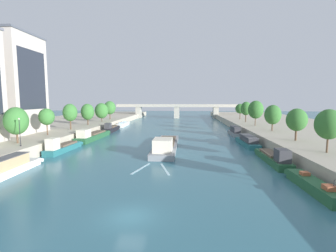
{
  "coord_description": "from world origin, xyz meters",
  "views": [
    {
      "loc": [
        4.76,
        -20.04,
        10.24
      ],
      "look_at": [
        0.0,
        46.47,
        2.96
      ],
      "focal_mm": 25.98,
      "sensor_mm": 36.0,
      "label": 1
    }
  ],
  "objects": [
    {
      "name": "moored_boat_right_far",
      "position": [
        19.08,
        19.62,
        0.88
      ],
      "size": [
        2.5,
        12.88,
        2.98
      ],
      "color": "#235633",
      "rests_on": "ground"
    },
    {
      "name": "tree_left_second",
      "position": [
        -25.33,
        65.39,
        6.22
      ],
      "size": [
        4.75,
        4.75,
        6.67
      ],
      "color": "brown",
      "rests_on": "quay_left"
    },
    {
      "name": "lamppost_left_bank",
      "position": [
        -23.33,
        18.97,
        4.93
      ],
      "size": [
        0.28,
        0.28,
        4.82
      ],
      "color": "black",
      "rests_on": "quay_left"
    },
    {
      "name": "building_left_far_end",
      "position": [
        -36.2,
        34.86,
        13.91
      ],
      "size": [
        11.27,
        12.73,
        23.2
      ],
      "color": "#BCB2A8",
      "rests_on": "quay_left"
    },
    {
      "name": "ground_plane",
      "position": [
        0.0,
        0.0,
        0.0
      ],
      "size": [
        400.0,
        400.0,
        0.0
      ],
      "primitive_type": "plane",
      "color": "#336675"
    },
    {
      "name": "quay_right",
      "position": [
        39.24,
        55.0,
        1.15
      ],
      "size": [
        36.0,
        170.0,
        2.3
      ],
      "primitive_type": "cube",
      "color": "#B2A893",
      "rests_on": "ground"
    },
    {
      "name": "tree_right_by_lamp",
      "position": [
        26.06,
        67.27,
        7.08
      ],
      "size": [
        3.68,
        3.68,
        7.19
      ],
      "color": "brown",
      "rests_on": "quay_right"
    },
    {
      "name": "tree_left_by_lamp",
      "position": [
        -26.06,
        31.78,
        6.41
      ],
      "size": [
        3.36,
        3.36,
        5.98
      ],
      "color": "brown",
      "rests_on": "quay_left"
    },
    {
      "name": "barge_midriver",
      "position": [
        0.78,
        29.19,
        0.93
      ],
      "size": [
        4.54,
        23.76,
        3.25
      ],
      "color": "gray",
      "rests_on": "ground"
    },
    {
      "name": "tree_right_second",
      "position": [
        27.06,
        80.87,
        6.51
      ],
      "size": [
        3.9,
        3.9,
        6.22
      ],
      "color": "brown",
      "rests_on": "quay_right"
    },
    {
      "name": "tree_left_past_mid",
      "position": [
        -25.88,
        54.14,
        6.38
      ],
      "size": [
        4.06,
        4.06,
        6.63
      ],
      "color": "brown",
      "rests_on": "quay_left"
    },
    {
      "name": "quay_left",
      "position": [
        -39.24,
        55.0,
        1.15
      ],
      "size": [
        36.0,
        170.0,
        2.3
      ],
      "primitive_type": "cube",
      "color": "#B2A893",
      "rests_on": "ground"
    },
    {
      "name": "wake_behind_barge",
      "position": [
        -0.01,
        14.81,
        0.01
      ],
      "size": [
        5.6,
        5.87,
        0.03
      ],
      "color": "#A5D1DB",
      "rests_on": "ground"
    },
    {
      "name": "tree_right_nearest",
      "position": [
        26.8,
        42.93,
        6.42
      ],
      "size": [
        4.07,
        4.07,
        6.6
      ],
      "color": "brown",
      "rests_on": "quay_right"
    },
    {
      "name": "bridge_far",
      "position": [
        0.0,
        113.66,
        4.94
      ],
      "size": [
        66.47,
        4.4,
        7.66
      ],
      "color": "#ADA899",
      "rests_on": "ground"
    },
    {
      "name": "tree_right_midway",
      "position": [
        26.21,
        28.26,
        6.33
      ],
      "size": [
        3.85,
        3.85,
        6.23
      ],
      "color": "brown",
      "rests_on": "quay_right"
    },
    {
      "name": "moored_boat_right_gap_after",
      "position": [
        19.13,
        7.42,
        0.65
      ],
      "size": [
        2.15,
        10.68,
        2.34
      ],
      "color": "#235633",
      "rests_on": "ground"
    },
    {
      "name": "tree_left_far",
      "position": [
        -25.62,
        75.94,
        6.93
      ],
      "size": [
        4.63,
        4.63,
        7.32
      ],
      "color": "brown",
      "rests_on": "quay_left"
    },
    {
      "name": "moored_boat_left_upstream",
      "position": [
        -18.94,
        55.96,
        0.97
      ],
      "size": [
        2.48,
        12.47,
        3.09
      ],
      "color": "black",
      "rests_on": "ground"
    },
    {
      "name": "moored_boat_left_gap_after",
      "position": [
        -19.08,
        40.27,
        0.97
      ],
      "size": [
        3.68,
        16.93,
        3.17
      ],
      "color": "#235633",
      "rests_on": "ground"
    },
    {
      "name": "moored_boat_right_upstream",
      "position": [
        18.79,
        49.44,
        1.13
      ],
      "size": [
        2.16,
        10.55,
        2.72
      ],
      "color": "gray",
      "rests_on": "ground"
    },
    {
      "name": "moored_boat_left_lone",
      "position": [
        -19.27,
        10.78,
        1.05
      ],
      "size": [
        2.42,
        11.73,
        2.52
      ],
      "color": "silver",
      "rests_on": "ground"
    },
    {
      "name": "moored_boat_left_midway",
      "position": [
        -19.35,
        25.42,
        0.93
      ],
      "size": [
        2.66,
        11.89,
        3.2
      ],
      "color": "#23666B",
      "rests_on": "ground"
    },
    {
      "name": "moored_boat_right_end",
      "position": [
        18.75,
        34.8,
        0.94
      ],
      "size": [
        2.86,
        12.8,
        2.26
      ],
      "color": "#23666B",
      "rests_on": "ground"
    },
    {
      "name": "tree_right_end_of_row",
      "position": [
        26.08,
        55.47,
        7.17
      ],
      "size": [
        4.55,
        4.55,
        7.61
      ],
      "color": "brown",
      "rests_on": "quay_right"
    },
    {
      "name": "moored_boat_left_end",
      "position": [
        -19.25,
        71.74,
        0.68
      ],
      "size": [
        2.48,
        12.84,
        2.4
      ],
      "color": "silver",
      "rests_on": "ground"
    },
    {
      "name": "tree_left_nearest",
      "position": [
        -25.8,
        42.38,
        6.78
      ],
      "size": [
        3.72,
        3.72,
        6.83
      ],
      "color": "brown",
      "rests_on": "quay_left"
    },
    {
      "name": "tree_left_end_of_row",
      "position": [
        -25.84,
        21.71,
        6.37
      ],
      "size": [
        4.12,
        4.12,
        6.59
      ],
      "color": "brown",
      "rests_on": "quay_left"
    },
    {
      "name": "tree_right_far",
      "position": [
        26.02,
        17.4,
        6.57
      ],
      "size": [
        3.86,
        3.86,
        6.53
      ],
      "color": "brown",
      "rests_on": "quay_right"
    }
  ]
}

